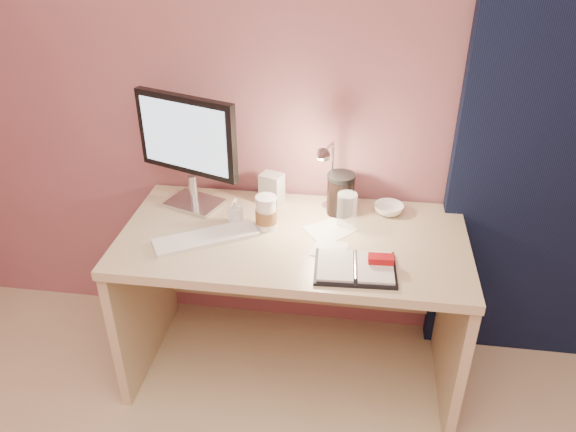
# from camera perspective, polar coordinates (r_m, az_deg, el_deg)

# --- Properties ---
(room) EXTENTS (3.50, 3.50, 3.50)m
(room) POSITION_cam_1_polar(r_m,az_deg,el_deg) (2.45, 24.55, 8.42)
(room) COLOR #C6B28E
(room) RESTS_ON ground
(desk) EXTENTS (1.40, 0.70, 0.73)m
(desk) POSITION_cam_1_polar(r_m,az_deg,el_deg) (2.45, 0.72, -5.52)
(desk) COLOR tan
(desk) RESTS_ON ground
(monitor) EXTENTS (0.45, 0.24, 0.50)m
(monitor) POSITION_cam_1_polar(r_m,az_deg,el_deg) (2.38, -10.06, 7.41)
(monitor) COLOR silver
(monitor) RESTS_ON desk
(keyboard) EXTENTS (0.42, 0.32, 0.02)m
(keyboard) POSITION_cam_1_polar(r_m,az_deg,el_deg) (2.26, -8.33, -2.21)
(keyboard) COLOR white
(keyboard) RESTS_ON desk
(planner) EXTENTS (0.31, 0.24, 0.05)m
(planner) POSITION_cam_1_polar(r_m,az_deg,el_deg) (2.08, 7.06, -5.14)
(planner) COLOR black
(planner) RESTS_ON desk
(paper_a) EXTENTS (0.19, 0.19, 0.00)m
(paper_a) POSITION_cam_1_polar(r_m,az_deg,el_deg) (2.30, 3.77, -1.52)
(paper_a) COLOR silver
(paper_a) RESTS_ON desk
(paper_b) EXTENTS (0.15, 0.15, 0.00)m
(paper_b) POSITION_cam_1_polar(r_m,az_deg,el_deg) (2.19, 4.25, -3.39)
(paper_b) COLOR silver
(paper_b) RESTS_ON desk
(paper_c) EXTENTS (0.20, 0.20, 0.00)m
(paper_c) POSITION_cam_1_polar(r_m,az_deg,el_deg) (2.31, 4.73, -1.30)
(paper_c) COLOR silver
(paper_c) RESTS_ON desk
(coffee_cup) EXTENTS (0.09, 0.09, 0.14)m
(coffee_cup) POSITION_cam_1_polar(r_m,az_deg,el_deg) (2.28, -2.24, 0.28)
(coffee_cup) COLOR white
(coffee_cup) RESTS_ON desk
(clear_cup) EXTENTS (0.08, 0.08, 0.14)m
(clear_cup) POSITION_cam_1_polar(r_m,az_deg,el_deg) (2.31, 5.99, 0.66)
(clear_cup) COLOR white
(clear_cup) RESTS_ON desk
(bowl) EXTENTS (0.17, 0.17, 0.04)m
(bowl) POSITION_cam_1_polar(r_m,az_deg,el_deg) (2.45, 10.17, 0.71)
(bowl) COLOR white
(bowl) RESTS_ON desk
(lotion_bottle) EXTENTS (0.06, 0.06, 0.11)m
(lotion_bottle) POSITION_cam_1_polar(r_m,az_deg,el_deg) (2.33, -5.33, 0.47)
(lotion_bottle) COLOR white
(lotion_bottle) RESTS_ON desk
(dark_jar) EXTENTS (0.12, 0.12, 0.16)m
(dark_jar) POSITION_cam_1_polar(r_m,az_deg,el_deg) (2.39, 5.34, 2.04)
(dark_jar) COLOR black
(dark_jar) RESTS_ON desk
(product_box) EXTENTS (0.11, 0.10, 0.14)m
(product_box) POSITION_cam_1_polar(r_m,az_deg,el_deg) (2.47, -1.66, 2.80)
(product_box) COLOR silver
(product_box) RESTS_ON desk
(desk_lamp) EXTENTS (0.11, 0.20, 0.33)m
(desk_lamp) POSITION_cam_1_polar(r_m,az_deg,el_deg) (2.30, 4.97, 4.32)
(desk_lamp) COLOR silver
(desk_lamp) RESTS_ON desk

